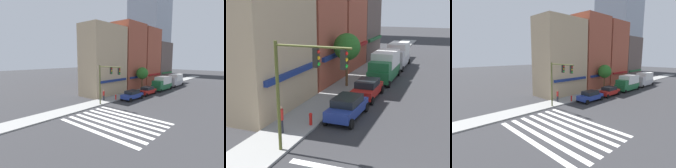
{
  "view_description": "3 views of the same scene",
  "coord_description": "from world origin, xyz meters",
  "views": [
    {
      "loc": [
        -14.68,
        -12.04,
        7.14
      ],
      "look_at": [
        4.08,
        4.0,
        3.5
      ],
      "focal_mm": 28.0,
      "sensor_mm": 36.0,
      "label": 1
    },
    {
      "loc": [
        -9.45,
        -2.1,
        7.94
      ],
      "look_at": [
        11.91,
        6.0,
        2.0
      ],
      "focal_mm": 50.0,
      "sensor_mm": 36.0,
      "label": 2
    },
    {
      "loc": [
        -10.7,
        -11.65,
        7.09
      ],
      "look_at": [
        4.08,
        4.0,
        3.5
      ],
      "focal_mm": 28.0,
      "sensor_mm": 36.0,
      "label": 3
    }
  ],
  "objects": [
    {
      "name": "ground_plane",
      "position": [
        0.0,
        0.0,
        0.0
      ],
      "size": [
        200.0,
        200.0,
        0.0
      ],
      "primitive_type": "plane",
      "color": "#2D2D30"
    },
    {
      "name": "sidewalk_left",
      "position": [
        0.0,
        7.5,
        0.07
      ],
      "size": [
        120.0,
        3.0,
        0.15
      ],
      "color": "gray",
      "rests_on": "ground_plane"
    },
    {
      "name": "crosswalk_stripes",
      "position": [
        0.0,
        0.0,
        0.0
      ],
      "size": [
        7.34,
        10.8,
        0.01
      ],
      "color": "silver",
      "rests_on": "ground_plane"
    },
    {
      "name": "storefront_row",
      "position": [
        21.89,
        11.5,
        6.89
      ],
      "size": [
        32.59,
        5.3,
        14.99
      ],
      "color": "tan",
      "rests_on": "ground_plane"
    },
    {
      "name": "tower_distant",
      "position": [
        60.69,
        29.33,
        29.5
      ],
      "size": [
        15.79,
        14.67,
        59.0
      ],
      "color": "#939EAD",
      "rests_on": "ground_plane"
    },
    {
      "name": "traffic_signal",
      "position": [
        4.08,
        4.9,
        4.4
      ],
      "size": [
        0.32,
        4.15,
        6.11
      ],
      "color": "#474C1E",
      "rests_on": "ground_plane"
    },
    {
      "name": "sedan_blue",
      "position": [
        10.33,
        4.7,
        0.84
      ],
      "size": [
        4.44,
        2.02,
        1.59
      ],
      "rotation": [
        0.0,
        0.0,
        -0.02
      ],
      "color": "navy",
      "rests_on": "ground_plane"
    },
    {
      "name": "sedan_red",
      "position": [
        15.62,
        4.7,
        0.84
      ],
      "size": [
        4.41,
        2.02,
        1.59
      ],
      "rotation": [
        0.0,
        0.0,
        0.01
      ],
      "color": "#B21E19",
      "rests_on": "ground_plane"
    },
    {
      "name": "box_truck_green",
      "position": [
        22.31,
        4.7,
        1.59
      ],
      "size": [
        6.2,
        2.42,
        3.04
      ],
      "rotation": [
        0.0,
        0.0,
        0.0
      ],
      "color": "#1E6638",
      "rests_on": "ground_plane"
    },
    {
      "name": "box_truck_silver",
      "position": [
        30.02,
        4.7,
        1.59
      ],
      "size": [
        6.22,
        2.42,
        3.04
      ],
      "rotation": [
        0.0,
        0.0,
        0.01
      ],
      "color": "#B7B7BC",
      "rests_on": "ground_plane"
    },
    {
      "name": "pedestrian_red_jacket",
      "position": [
        6.09,
        7.53,
        1.07
      ],
      "size": [
        0.32,
        0.32,
        1.77
      ],
      "rotation": [
        0.0,
        0.0,
        3.87
      ],
      "color": "#23232D",
      "rests_on": "sidewalk_left"
    },
    {
      "name": "fire_hydrant",
      "position": [
        7.9,
        6.4,
        0.61
      ],
      "size": [
        0.24,
        0.24,
        0.84
      ],
      "color": "red",
      "rests_on": "sidewalk_left"
    },
    {
      "name": "street_tree",
      "position": [
        18.26,
        7.5,
        3.93
      ],
      "size": [
        2.57,
        2.57,
        5.09
      ],
      "color": "brown",
      "rests_on": "sidewalk_left"
    }
  ]
}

